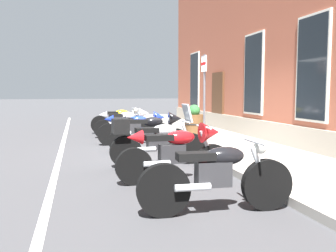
% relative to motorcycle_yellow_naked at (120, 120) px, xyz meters
% --- Properties ---
extents(ground_plane, '(140.00, 140.00, 0.00)m').
position_rel_motorcycle_yellow_naked_xyz_m(ground_plane, '(4.70, 1.22, -0.48)').
color(ground_plane, '#38383A').
extents(sidewalk, '(26.66, 2.62, 0.13)m').
position_rel_motorcycle_yellow_naked_xyz_m(sidewalk, '(4.70, 2.53, -0.41)').
color(sidewalk, gray).
rests_on(sidewalk, ground_plane).
extents(lane_stripe, '(26.66, 0.12, 0.01)m').
position_rel_motorcycle_yellow_naked_xyz_m(lane_stripe, '(4.70, -1.98, -0.47)').
color(lane_stripe, silver).
rests_on(lane_stripe, ground_plane).
extents(motorcycle_yellow_naked, '(0.62, 2.11, 0.94)m').
position_rel_motorcycle_yellow_naked_xyz_m(motorcycle_yellow_naked, '(0.00, 0.00, 0.00)').
color(motorcycle_yellow_naked, black).
rests_on(motorcycle_yellow_naked, ground_plane).
extents(motorcycle_white_sport, '(0.62, 2.04, 1.00)m').
position_rel_motorcycle_yellow_naked_xyz_m(motorcycle_white_sport, '(1.42, 0.07, 0.07)').
color(motorcycle_white_sport, black).
rests_on(motorcycle_white_sport, ground_plane).
extents(motorcycle_blue_sport, '(0.62, 2.17, 0.98)m').
position_rel_motorcycle_yellow_naked_xyz_m(motorcycle_blue_sport, '(3.19, 0.17, 0.06)').
color(motorcycle_blue_sport, black).
rests_on(motorcycle_blue_sport, ground_plane).
extents(motorcycle_black_sport, '(0.62, 2.07, 1.04)m').
position_rel_motorcycle_yellow_naked_xyz_m(motorcycle_black_sport, '(4.59, 0.31, 0.09)').
color(motorcycle_black_sport, black).
rests_on(motorcycle_black_sport, ground_plane).
extents(motorcycle_silver_touring, '(0.62, 2.12, 1.30)m').
position_rel_motorcycle_yellow_naked_xyz_m(motorcycle_silver_touring, '(6.30, 0.02, 0.06)').
color(motorcycle_silver_touring, black).
rests_on(motorcycle_silver_touring, ground_plane).
extents(motorcycle_red_sport, '(0.62, 2.06, 1.02)m').
position_rel_motorcycle_yellow_naked_xyz_m(motorcycle_red_sport, '(7.75, 0.14, 0.08)').
color(motorcycle_red_sport, black).
rests_on(motorcycle_red_sport, ground_plane).
extents(motorcycle_black_naked, '(0.62, 2.06, 0.93)m').
position_rel_motorcycle_yellow_naked_xyz_m(motorcycle_black_naked, '(9.48, 0.17, -0.00)').
color(motorcycle_black_naked, black).
rests_on(motorcycle_black_naked, ground_plane).
extents(parking_sign, '(0.36, 0.07, 2.44)m').
position_rel_motorcycle_yellow_naked_xyz_m(parking_sign, '(4.03, 1.91, 1.23)').
color(parking_sign, '#4C4C51').
rests_on(parking_sign, sidewalk).
extents(barrel_planter, '(0.67, 0.67, 0.98)m').
position_rel_motorcycle_yellow_naked_xyz_m(barrel_planter, '(1.79, 2.35, 0.06)').
color(barrel_planter, brown).
rests_on(barrel_planter, sidewalk).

